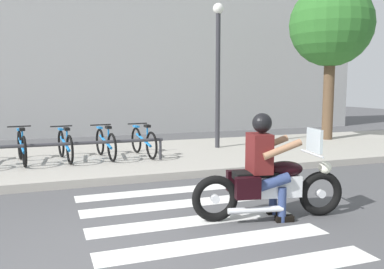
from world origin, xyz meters
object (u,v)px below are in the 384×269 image
(motorcycle, at_px, (270,185))
(bicycle_4, at_px, (65,145))
(tree_near_rack, at_px, (331,26))
(bike_rack, at_px, (20,147))
(street_lamp, at_px, (218,62))
(rider, at_px, (265,159))
(bicycle_3, at_px, (22,147))
(bicycle_6, at_px, (143,141))
(bicycle_5, at_px, (106,143))

(motorcycle, relative_size, bicycle_4, 1.30)
(motorcycle, bearing_deg, tree_near_rack, 46.19)
(bike_rack, xyz_separation_m, street_lamp, (4.77, 1.19, 1.81))
(bike_rack, relative_size, street_lamp, 1.50)
(rider, relative_size, tree_near_rack, 0.30)
(bicycle_3, distance_m, tree_near_rack, 9.20)
(motorcycle, bearing_deg, bicycle_3, 125.88)
(bicycle_6, bearing_deg, rider, -82.62)
(rider, bearing_deg, street_lamp, 73.05)
(bicycle_3, relative_size, street_lamp, 0.42)
(bicycle_3, bearing_deg, motorcycle, -54.12)
(bicycle_5, relative_size, bike_rack, 0.27)
(motorcycle, xyz_separation_m, bicycle_3, (-3.28, 4.53, 0.05))
(bicycle_3, xyz_separation_m, bicycle_6, (2.62, 0.00, -0.01))
(rider, distance_m, bicycle_6, 4.57)
(bicycle_6, xyz_separation_m, street_lamp, (2.16, 0.64, 1.89))
(bicycle_4, xyz_separation_m, bicycle_5, (0.87, -0.00, 0.00))
(street_lamp, bearing_deg, tree_near_rack, 5.93)
(bicycle_6, bearing_deg, bike_rack, -168.04)
(street_lamp, bearing_deg, bike_rack, -166.00)
(motorcycle, distance_m, bicycle_5, 4.79)
(bicycle_3, relative_size, bicycle_6, 1.02)
(motorcycle, xyz_separation_m, rider, (-0.08, 0.02, 0.36))
(bicycle_3, relative_size, bike_rack, 0.28)
(bicycle_3, bearing_deg, tree_near_rack, 6.85)
(bicycle_4, xyz_separation_m, bike_rack, (-0.87, -0.55, 0.08))
(bicycle_5, distance_m, bicycle_6, 0.87)
(bicycle_4, height_order, bike_rack, bicycle_4)
(motorcycle, bearing_deg, bike_rack, 129.48)
(bicycle_6, relative_size, bike_rack, 0.27)
(motorcycle, height_order, bicycle_4, motorcycle)
(rider, bearing_deg, bicycle_4, 117.29)
(bicycle_4, xyz_separation_m, tree_near_rack, (7.75, 1.04, 3.05))
(rider, height_order, bicycle_3, rider)
(rider, xyz_separation_m, bicycle_5, (-1.46, 4.52, -0.32))
(motorcycle, height_order, tree_near_rack, tree_near_rack)
(motorcycle, bearing_deg, rider, 167.11)
(bicycle_5, bearing_deg, bicycle_6, 0.00)
(bicycle_3, xyz_separation_m, street_lamp, (4.77, 0.64, 1.88))
(bicycle_4, distance_m, street_lamp, 4.38)
(motorcycle, relative_size, tree_near_rack, 0.44)
(rider, distance_m, street_lamp, 5.61)
(bicycle_5, height_order, bike_rack, bicycle_5)
(rider, xyz_separation_m, street_lamp, (1.57, 5.15, 1.57))
(bicycle_4, height_order, bicycle_6, bicycle_6)
(bicycle_4, bearing_deg, bicycle_6, -0.00)
(bicycle_3, height_order, tree_near_rack, tree_near_rack)
(street_lamp, bearing_deg, motorcycle, -106.12)
(bicycle_5, bearing_deg, bicycle_3, -179.99)
(bike_rack, bearing_deg, tree_near_rack, 10.45)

